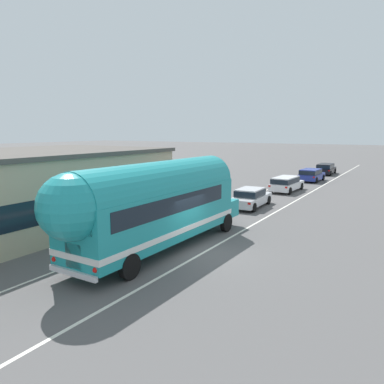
% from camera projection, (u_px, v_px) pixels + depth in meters
% --- Properties ---
extents(ground_plane, '(300.00, 300.00, 0.00)m').
position_uv_depth(ground_plane, '(203.00, 253.00, 17.06)').
color(ground_plane, '#565454').
extents(lane_markings, '(4.03, 80.00, 0.01)m').
position_uv_depth(lane_markings, '(260.00, 205.00, 28.12)').
color(lane_markings, silver).
rests_on(lane_markings, ground).
extents(painted_bus, '(2.73, 12.51, 4.12)m').
position_uv_depth(painted_bus, '(154.00, 203.00, 16.79)').
color(painted_bus, teal).
rests_on(painted_bus, ground).
extents(car_lead, '(2.01, 4.71, 1.37)m').
position_uv_depth(car_lead, '(250.00, 197.00, 27.26)').
color(car_lead, silver).
rests_on(car_lead, ground).
extents(car_second, '(2.03, 4.82, 1.37)m').
position_uv_depth(car_second, '(286.00, 183.00, 34.25)').
color(car_second, white).
rests_on(car_second, ground).
extents(car_third, '(2.13, 4.39, 1.37)m').
position_uv_depth(car_third, '(311.00, 174.00, 41.18)').
color(car_third, navy).
rests_on(car_third, ground).
extents(car_fourth, '(2.00, 4.84, 1.37)m').
position_uv_depth(car_fourth, '(326.00, 168.00, 47.84)').
color(car_fourth, black).
rests_on(car_fourth, ground).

